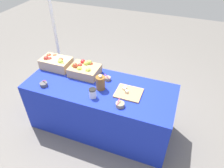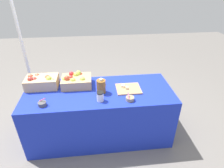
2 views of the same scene
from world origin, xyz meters
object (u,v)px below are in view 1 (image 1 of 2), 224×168
at_px(apple_crate_left, 56,63).
at_px(coffee_cup, 93,93).
at_px(cider_jug, 100,83).
at_px(cutting_board_front, 128,93).
at_px(sample_bowl_far, 44,84).
at_px(sample_bowl_near, 120,105).
at_px(tent_pole, 56,34).
at_px(sample_bowl_mid, 108,78).
at_px(apple_crate_middle, 84,70).

xyz_separation_m(apple_crate_left, coffee_cup, (0.74, -0.40, -0.02)).
distance_m(apple_crate_left, cider_jug, 0.79).
bearing_deg(apple_crate_left, cutting_board_front, -9.47).
relative_size(sample_bowl_far, coffee_cup, 0.82).
height_order(apple_crate_left, sample_bowl_near, apple_crate_left).
bearing_deg(tent_pole, sample_bowl_near, -34.08).
xyz_separation_m(sample_bowl_mid, sample_bowl_far, (-0.70, -0.40, 0.00)).
xyz_separation_m(apple_crate_left, sample_bowl_far, (0.08, -0.42, -0.05)).
bearing_deg(apple_crate_middle, sample_bowl_far, -131.58).
height_order(cutting_board_front, sample_bowl_near, sample_bowl_near).
distance_m(apple_crate_left, sample_bowl_mid, 0.78).
bearing_deg(sample_bowl_mid, sample_bowl_near, -52.79).
relative_size(cutting_board_front, sample_bowl_far, 3.20).
bearing_deg(cutting_board_front, coffee_cup, -150.47).
height_order(sample_bowl_far, cider_jug, cider_jug).
height_order(sample_bowl_mid, coffee_cup, coffee_cup).
distance_m(sample_bowl_far, coffee_cup, 0.66).
xyz_separation_m(cutting_board_front, sample_bowl_far, (-1.03, -0.23, 0.01)).
bearing_deg(apple_crate_middle, coffee_cup, -51.83).
relative_size(sample_bowl_near, sample_bowl_mid, 1.05).
bearing_deg(tent_pole, apple_crate_left, -58.63).
bearing_deg(sample_bowl_far, coffee_cup, 2.11).
distance_m(sample_bowl_mid, sample_bowl_far, 0.81).
distance_m(sample_bowl_near, sample_bowl_mid, 0.51).
bearing_deg(cider_jug, cutting_board_front, 5.04).
relative_size(sample_bowl_near, tent_pole, 0.05).
bearing_deg(tent_pole, cider_jug, -34.32).
height_order(sample_bowl_near, sample_bowl_mid, same).
distance_m(apple_crate_middle, sample_bowl_far, 0.55).
distance_m(cutting_board_front, sample_bowl_near, 0.25).
relative_size(apple_crate_left, sample_bowl_mid, 4.29).
relative_size(apple_crate_middle, coffee_cup, 3.26).
bearing_deg(apple_crate_middle, tent_pole, 144.77).
relative_size(apple_crate_middle, sample_bowl_near, 3.87).
distance_m(cutting_board_front, cider_jug, 0.36).
bearing_deg(tent_pole, sample_bowl_far, -67.12).
distance_m(cutting_board_front, tent_pole, 1.61).
bearing_deg(sample_bowl_near, tent_pole, 145.92).
distance_m(sample_bowl_far, tent_pole, 1.04).
xyz_separation_m(apple_crate_middle, tent_pole, (-0.76, 0.54, 0.15)).
distance_m(apple_crate_left, sample_bowl_near, 1.17).
bearing_deg(sample_bowl_mid, cutting_board_front, -26.02).
height_order(sample_bowl_near, coffee_cup, coffee_cup).
xyz_separation_m(cutting_board_front, cider_jug, (-0.35, -0.03, 0.08)).
height_order(apple_crate_middle, coffee_cup, apple_crate_middle).
bearing_deg(apple_crate_middle, sample_bowl_mid, -1.78).
xyz_separation_m(apple_crate_middle, sample_bowl_far, (-0.36, -0.41, -0.05)).
bearing_deg(sample_bowl_near, sample_bowl_far, 179.47).
distance_m(sample_bowl_mid, cider_jug, 0.20).
distance_m(sample_bowl_near, tent_pole, 1.71).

